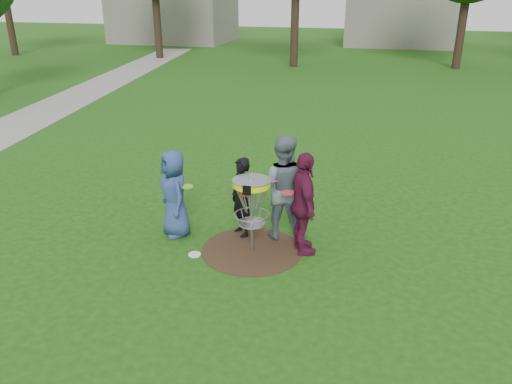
% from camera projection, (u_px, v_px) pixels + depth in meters
% --- Properties ---
extents(ground, '(100.00, 100.00, 0.00)m').
position_uv_depth(ground, '(252.00, 250.00, 8.86)').
color(ground, '#19470F').
rests_on(ground, ground).
extents(dirt_patch, '(1.80, 1.80, 0.01)m').
position_uv_depth(dirt_patch, '(252.00, 250.00, 8.86)').
color(dirt_patch, '#47331E').
rests_on(dirt_patch, ground).
extents(concrete_path, '(7.75, 39.92, 0.02)m').
position_uv_depth(concrete_path, '(41.00, 113.00, 18.24)').
color(concrete_path, '#9E9E99').
rests_on(concrete_path, ground).
extents(player_blue, '(0.92, 0.95, 1.65)m').
position_uv_depth(player_blue, '(174.00, 194.00, 9.13)').
color(player_blue, navy).
rests_on(player_blue, ground).
extents(player_black, '(0.64, 0.65, 1.51)m').
position_uv_depth(player_black, '(242.00, 197.00, 9.15)').
color(player_black, black).
rests_on(player_black, ground).
extents(player_grey, '(0.97, 0.77, 1.96)m').
position_uv_depth(player_grey, '(282.00, 187.00, 9.00)').
color(player_grey, slate).
rests_on(player_grey, ground).
extents(player_maroon, '(0.83, 1.16, 1.83)m').
position_uv_depth(player_maroon, '(304.00, 204.00, 8.46)').
color(player_maroon, '#5F1536').
rests_on(player_maroon, ground).
extents(disc_on_grass, '(0.22, 0.22, 0.02)m').
position_uv_depth(disc_on_grass, '(195.00, 255.00, 8.70)').
color(disc_on_grass, white).
rests_on(disc_on_grass, ground).
extents(disc_golf_basket, '(0.66, 0.67, 1.38)m').
position_uv_depth(disc_golf_basket, '(252.00, 198.00, 8.47)').
color(disc_golf_basket, '#9EA0A5').
rests_on(disc_golf_basket, ground).
extents(held_discs, '(2.07, 0.54, 0.30)m').
position_uv_depth(held_discs, '(247.00, 188.00, 8.73)').
color(held_discs, '#80DE18').
rests_on(held_discs, ground).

